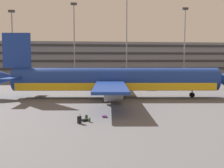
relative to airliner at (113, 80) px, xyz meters
name	(u,v)px	position (x,y,z in m)	size (l,w,h in m)	color
ground_plane	(119,97)	(1.03, 0.19, -3.01)	(600.00, 600.00, 0.00)	#5B5B60
terminal_structure	(100,61)	(1.03, 45.22, 3.06)	(146.02, 14.31, 12.14)	slate
airliner	(113,80)	(0.00, 0.00, 0.00)	(41.75, 33.80, 11.15)	navy
light_mast_left	(13,41)	(-24.74, 34.03, 8.93)	(1.80, 0.50, 20.54)	gray
light_mast_center_left	(74,37)	(-7.24, 34.03, 10.20)	(1.80, 0.50, 22.99)	gray
light_mast_center_right	(127,32)	(8.39, 34.03, 11.70)	(1.80, 0.50, 25.91)	gray
light_mast_right	(185,39)	(26.61, 34.03, 9.90)	(1.80, 0.50, 22.40)	gray
suitcase_navy	(79,120)	(-5.93, -18.01, -2.59)	(0.46, 0.45, 0.98)	black
suitcase_laid_flat	(85,120)	(-5.31, -16.99, -2.89)	(0.84, 0.71, 0.23)	black
suitcase_silver	(105,116)	(-3.02, -15.32, -2.90)	(0.58, 0.75, 0.20)	#72388C
backpack_scuffed	(89,120)	(-4.87, -17.47, -2.78)	(0.25, 0.36, 0.51)	#264C26
backpack_small	(86,117)	(-5.13, -15.76, -2.79)	(0.41, 0.38, 0.49)	#264C26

